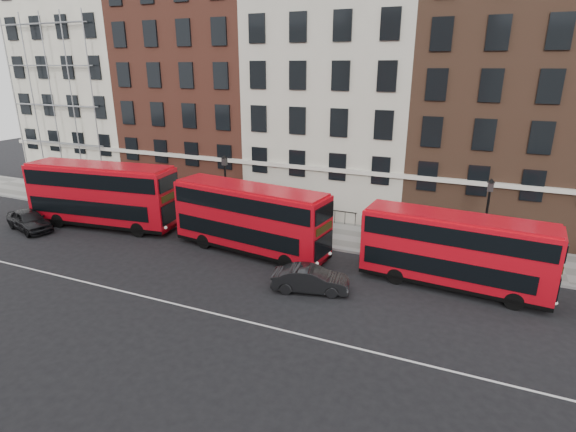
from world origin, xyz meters
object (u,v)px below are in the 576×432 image
at_px(car_front, 311,279).
at_px(bus_a, 102,194).
at_px(bus_c, 454,250).
at_px(bus_b, 249,217).
at_px(car_rear, 29,220).

bearing_deg(car_front, bus_a, 65.00).
bearing_deg(bus_c, car_front, -148.85).
distance_m(bus_b, car_front, 6.69).
height_order(bus_a, bus_c, bus_a).
bearing_deg(bus_a, bus_b, -6.74).
xyz_separation_m(bus_b, bus_c, (12.33, -0.00, -0.16)).
bearing_deg(bus_c, car_rear, -170.11).
xyz_separation_m(bus_b, car_rear, (-16.79, -2.82, -1.60)).
height_order(bus_a, bus_b, bus_a).
distance_m(bus_a, car_front, 18.21).
bearing_deg(car_front, bus_c, -77.24).
bearing_deg(bus_b, car_rear, -162.72).
distance_m(bus_c, car_front, 7.82).
distance_m(bus_a, car_rear, 5.59).
bearing_deg(car_front, bus_b, 43.71).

